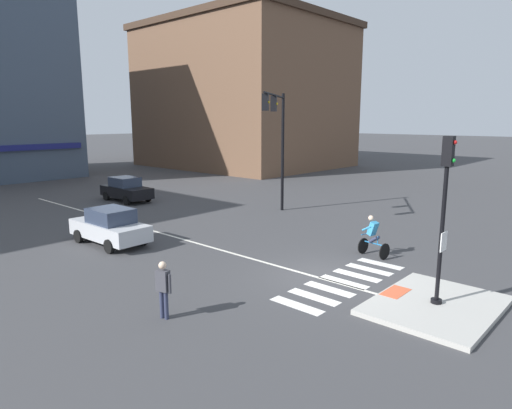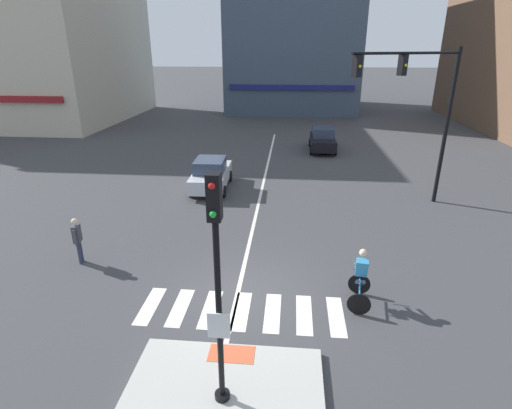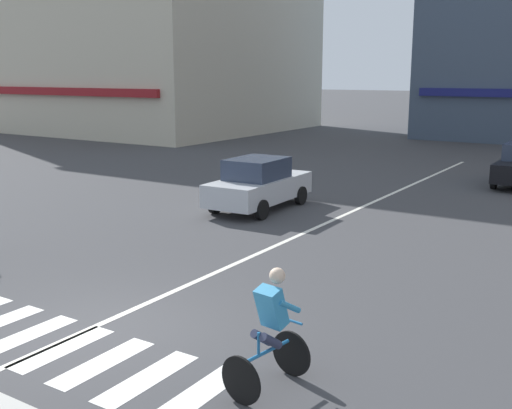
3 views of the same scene
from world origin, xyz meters
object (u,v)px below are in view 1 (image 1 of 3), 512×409
Objects in this scene: car_silver_westbound_far at (110,226)px; cyclist at (373,235)px; pedestrian_at_curb_left at (163,285)px; traffic_light_mast at (278,131)px; signal_pole at (444,205)px; car_black_eastbound_distant at (126,189)px.

car_silver_westbound_far is 11.42m from cyclist.
pedestrian_at_curb_left is (-9.25, 1.48, 0.11)m from cyclist.
traffic_light_mast is at bearing -9.98° from car_silver_westbound_far.
signal_pole is 1.20× the size of car_black_eastbound_distant.
pedestrian_at_curb_left is (-2.99, -8.07, 0.17)m from car_silver_westbound_far.
car_black_eastbound_distant is (3.47, 22.46, -2.29)m from signal_pole.
pedestrian_at_curb_left is (-9.36, -17.09, 0.17)m from car_black_eastbound_distant.
cyclist is 9.37m from pedestrian_at_curb_left.
pedestrian_at_curb_left is at bearing -110.33° from car_silver_westbound_far.
pedestrian_at_curb_left reaches higher than car_silver_westbound_far.
signal_pole is at bearing -130.88° from cyclist.
signal_pole is 2.94× the size of pedestrian_at_curb_left.
pedestrian_at_curb_left is at bearing -118.71° from car_black_eastbound_distant.
traffic_light_mast is (6.75, 11.75, 1.78)m from signal_pole.
signal_pole is 8.25m from pedestrian_at_curb_left.
traffic_light_mast reaches higher than car_silver_westbound_far.
cyclist is (6.26, -9.55, 0.06)m from car_silver_westbound_far.
car_black_eastbound_distant is at bearing 61.29° from pedestrian_at_curb_left.
signal_pole is 1.18× the size of car_silver_westbound_far.
pedestrian_at_curb_left is at bearing 137.58° from signal_pole.
car_black_eastbound_distant is 2.46× the size of pedestrian_at_curb_left.
car_black_eastbound_distant is 19.48m from pedestrian_at_curb_left.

